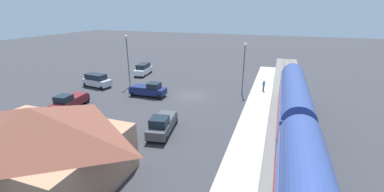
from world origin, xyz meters
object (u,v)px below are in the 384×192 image
object	(u,v)px
pickup_maroon	(69,101)
light_pole_near_platform	(244,63)
pedestrian_on_platform	(264,85)
pickup_charcoal	(162,124)
suv_white	(143,69)
suv_silver	(97,80)
light_pole_lot_center	(128,55)
pickup_navy	(149,90)
station_building	(36,144)

from	to	relation	value
pickup_maroon	light_pole_near_platform	xyz separation A→B (m)	(-20.31, -13.59, 3.87)
pedestrian_on_platform	pickup_charcoal	distance (m)	19.42
suv_white	pickup_maroon	world-z (taller)	suv_white
suv_silver	light_pole_near_platform	size ratio (longest dim) A/B	0.66
suv_silver	light_pole_lot_center	xyz separation A→B (m)	(-5.00, -2.17, 4.13)
pedestrian_on_platform	light_pole_lot_center	world-z (taller)	light_pole_lot_center
pickup_navy	pickup_maroon	bearing A→B (deg)	47.31
light_pole_lot_center	suv_white	bearing A→B (deg)	-76.57
pickup_charcoal	pickup_maroon	distance (m)	14.48
suv_white	suv_silver	world-z (taller)	same
station_building	pickup_maroon	world-z (taller)	station_building
pedestrian_on_platform	suv_white	xyz separation A→B (m)	(23.37, -3.69, -0.13)
pedestrian_on_platform	suv_silver	bearing A→B (deg)	12.90
pickup_navy	suv_silver	world-z (taller)	suv_silver
pickup_navy	light_pole_lot_center	size ratio (longest dim) A/B	0.65
suv_silver	light_pole_lot_center	size ratio (longest dim) A/B	0.60
pedestrian_on_platform	suv_white	world-z (taller)	suv_white
suv_silver	light_pole_near_platform	world-z (taller)	light_pole_near_platform
suv_white	light_pole_lot_center	distance (m)	8.84
station_building	pickup_maroon	xyz separation A→B (m)	(9.11, -11.87, -2.04)
pedestrian_on_platform	pickup_navy	xyz separation A→B (m)	(16.09, 7.32, -0.25)
pickup_charcoal	suv_white	distance (m)	25.35
light_pole_lot_center	station_building	bearing A→B (deg)	107.53
station_building	suv_silver	xyz separation A→B (m)	(12.31, -20.98, -1.92)
pickup_maroon	light_pole_near_platform	bearing A→B (deg)	-146.20
light_pole_near_platform	light_pole_lot_center	size ratio (longest dim) A/B	0.92
suv_silver	light_pole_near_platform	xyz separation A→B (m)	(-23.51, -4.49, 3.75)
pickup_charcoal	suv_silver	size ratio (longest dim) A/B	1.10
station_building	light_pole_lot_center	world-z (taller)	light_pole_lot_center
station_building	suv_white	xyz separation A→B (m)	(9.13, -30.75, -1.92)
pedestrian_on_platform	pickup_maroon	bearing A→B (deg)	33.04
pickup_maroon	pedestrian_on_platform	bearing A→B (deg)	-146.96
light_pole_lot_center	suv_silver	bearing A→B (deg)	23.48
station_building	pickup_navy	bearing A→B (deg)	-84.66
pickup_maroon	pickup_charcoal	bearing A→B (deg)	172.02
pickup_maroon	light_pole_near_platform	distance (m)	24.74
pickup_charcoal	pickup_maroon	size ratio (longest dim) A/B	1.02
suv_white	suv_silver	xyz separation A→B (m)	(3.18, 9.77, 0.00)
pickup_charcoal	light_pole_lot_center	world-z (taller)	light_pole_lot_center
station_building	pickup_charcoal	bearing A→B (deg)	-117.95
suv_white	suv_silver	size ratio (longest dim) A/B	1.00
suv_white	light_pole_near_platform	bearing A→B (deg)	165.43
station_building	pickup_charcoal	xyz separation A→B (m)	(-5.23, -9.86, -2.04)
pedestrian_on_platform	pickup_maroon	world-z (taller)	pickup_maroon
pickup_maroon	light_pole_near_platform	size ratio (longest dim) A/B	0.71
suv_white	pickup_maroon	distance (m)	18.88
suv_silver	station_building	bearing A→B (deg)	120.41
pedestrian_on_platform	light_pole_near_platform	size ratio (longest dim) A/B	0.22
suv_silver	pedestrian_on_platform	bearing A→B (deg)	-167.10
pickup_navy	pedestrian_on_platform	bearing A→B (deg)	-155.54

